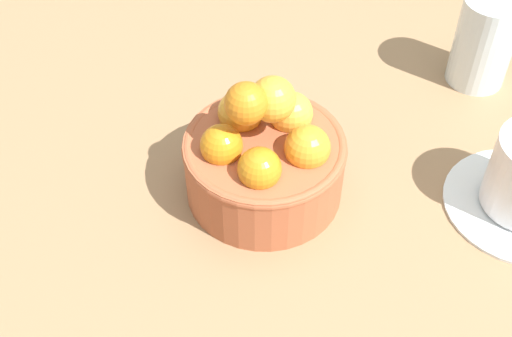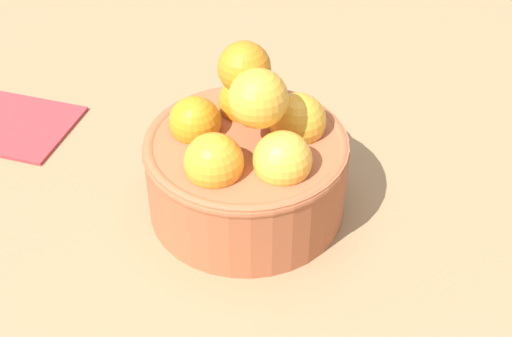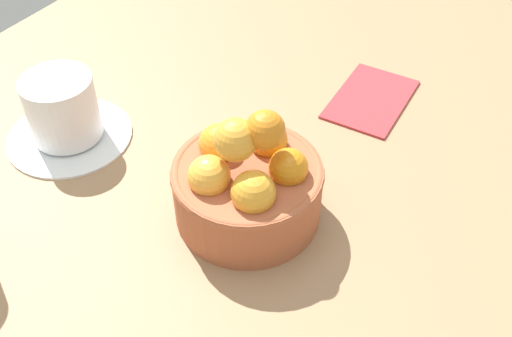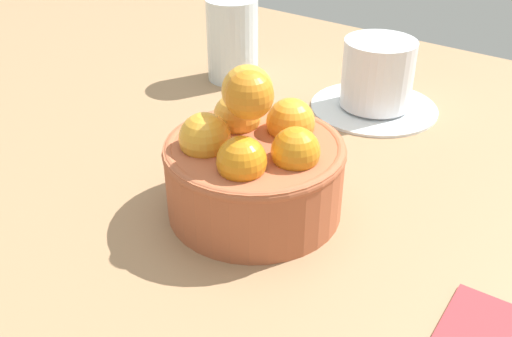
# 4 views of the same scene
# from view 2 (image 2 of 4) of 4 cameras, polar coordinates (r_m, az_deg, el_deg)

# --- Properties ---
(ground_plane) EXTENTS (1.59, 0.95, 0.03)m
(ground_plane) POSITION_cam_2_polar(r_m,az_deg,el_deg) (0.56, -0.69, -4.31)
(ground_plane) COLOR #997551
(terracotta_bowl) EXTENTS (0.14, 0.14, 0.13)m
(terracotta_bowl) POSITION_cam_2_polar(r_m,az_deg,el_deg) (0.52, -0.68, 0.59)
(terracotta_bowl) COLOR #AD5938
(terracotta_bowl) RESTS_ON ground_plane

